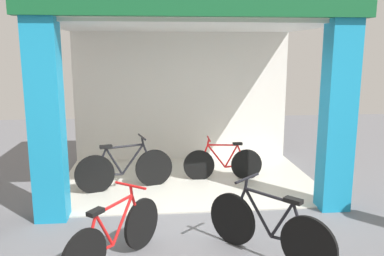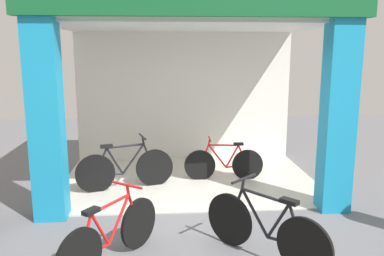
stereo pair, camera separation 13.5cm
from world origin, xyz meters
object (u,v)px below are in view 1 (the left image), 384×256
Objects in this scene: bicycle_inside_1 at (125,169)px; bicycle_parked_1 at (115,237)px; bicycle_inside_0 at (223,163)px; bicycle_parked_0 at (268,228)px.

bicycle_inside_1 reaches higher than bicycle_parked_1.
bicycle_parked_1 is (0.07, -2.51, -0.02)m from bicycle_inside_1.
bicycle_inside_1 is at bearing -168.26° from bicycle_inside_0.
bicycle_inside_1 is at bearing 126.10° from bicycle_parked_0.
bicycle_inside_1 reaches higher than bicycle_parked_0.
bicycle_inside_0 is 1.16× the size of bicycle_parked_0.
bicycle_parked_0 is at bearing -53.90° from bicycle_inside_1.
bicycle_parked_0 is at bearing 0.24° from bicycle_parked_1.
bicycle_parked_0 is at bearing -89.36° from bicycle_inside_0.
bicycle_inside_0 is at bearing 59.10° from bicycle_parked_1.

